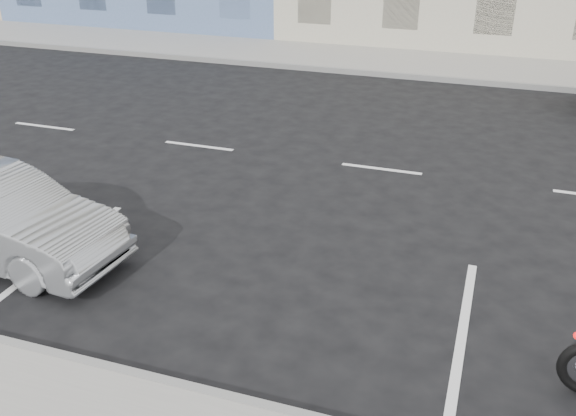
# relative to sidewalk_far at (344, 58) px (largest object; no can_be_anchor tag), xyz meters

# --- Properties ---
(ground) EXTENTS (120.00, 120.00, 0.00)m
(ground) POSITION_rel_sidewalk_far_xyz_m (5.00, -8.70, -0.07)
(ground) COLOR black
(ground) RESTS_ON ground
(sidewalk_far) EXTENTS (80.00, 3.40, 0.15)m
(sidewalk_far) POSITION_rel_sidewalk_far_xyz_m (0.00, 0.00, 0.00)
(sidewalk_far) COLOR gray
(sidewalk_far) RESTS_ON ground
(curb_near) EXTENTS (80.00, 0.12, 0.16)m
(curb_near) POSITION_rel_sidewalk_far_xyz_m (0.00, -15.70, 0.01)
(curb_near) COLOR gray
(curb_near) RESTS_ON ground
(curb_far) EXTENTS (80.00, 0.12, 0.16)m
(curb_far) POSITION_rel_sidewalk_far_xyz_m (0.00, -1.70, 0.01)
(curb_far) COLOR gray
(curb_far) RESTS_ON ground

